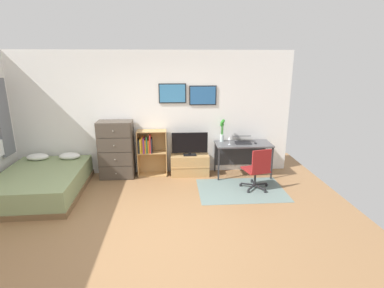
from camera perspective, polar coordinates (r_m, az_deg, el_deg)
name	(u,v)px	position (r m, az deg, el deg)	size (l,w,h in m)	color
ground_plane	(147,228)	(4.77, -8.70, -15.69)	(7.20, 7.20, 0.00)	#936B44
wall_back_with_posters	(153,114)	(6.60, -7.45, 5.84)	(6.12, 0.09, 2.70)	white
area_rug	(241,190)	(6.03, 9.45, -8.70)	(1.70, 1.20, 0.01)	slate
bed	(42,183)	(6.37, -26.94, -6.65)	(1.55, 2.07, 0.59)	brown
dresser	(116,150)	(6.60, -14.36, -1.05)	(0.73, 0.46, 1.25)	#4C4238
bookshelf	(150,150)	(6.58, -8.16, -1.13)	(0.64, 0.30, 1.02)	tan
tv_stand	(190,165)	(6.63, -0.44, -4.03)	(0.84, 0.41, 0.46)	tan
television	(190,144)	(6.46, -0.44, -0.02)	(0.79, 0.16, 0.51)	black
desk	(242,148)	(6.67, 9.65, -0.77)	(1.21, 0.60, 0.74)	#4C4C4F
office_chair	(258,168)	(5.92, 12.61, -4.57)	(0.58, 0.57, 0.86)	#232326
laptop	(243,140)	(6.61, 9.74, 0.84)	(0.37, 0.39, 0.16)	black
computer_mouse	(255,143)	(6.57, 12.12, 0.21)	(0.06, 0.10, 0.03)	#262628
bamboo_vase	(222,130)	(6.57, 5.83, 2.78)	(0.11, 0.11, 0.50)	silver
wine_glass	(229,139)	(6.37, 7.22, 1.05)	(0.07, 0.07, 0.18)	silver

